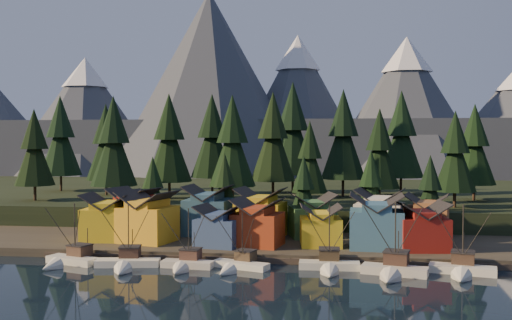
# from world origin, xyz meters

# --- Properties ---
(ground) EXTENTS (500.00, 500.00, 0.00)m
(ground) POSITION_xyz_m (0.00, 0.00, 0.00)
(ground) COLOR black
(ground) RESTS_ON ground
(shore_strip) EXTENTS (400.00, 50.00, 1.50)m
(shore_strip) POSITION_xyz_m (0.00, 40.00, 0.75)
(shore_strip) COLOR #332F25
(shore_strip) RESTS_ON ground
(hillside) EXTENTS (420.00, 100.00, 6.00)m
(hillside) POSITION_xyz_m (0.00, 90.00, 3.00)
(hillside) COLOR black
(hillside) RESTS_ON ground
(dock) EXTENTS (80.00, 4.00, 1.00)m
(dock) POSITION_xyz_m (0.00, 16.50, 0.50)
(dock) COLOR #443931
(dock) RESTS_ON ground
(mountain_ridge) EXTENTS (560.00, 190.00, 90.00)m
(mountain_ridge) POSITION_xyz_m (-4.20, 213.59, 26.06)
(mountain_ridge) COLOR #4D5463
(mountain_ridge) RESTS_ON ground
(boat_0) EXTENTS (10.05, 10.55, 11.36)m
(boat_0) POSITION_xyz_m (-33.15, 9.62, 2.18)
(boat_0) COLOR silver
(boat_0) RESTS_ON ground
(boat_1) EXTENTS (11.12, 11.83, 11.35)m
(boat_1) POSITION_xyz_m (-22.62, 8.77, 2.05)
(boat_1) COLOR white
(boat_1) RESTS_ON ground
(boat_2) EXTENTS (8.99, 9.64, 10.81)m
(boat_2) POSITION_xyz_m (-12.81, 9.37, 2.11)
(boat_2) COLOR beige
(boat_2) RESTS_ON ground
(boat_3) EXTENTS (10.11, 10.47, 10.18)m
(boat_3) POSITION_xyz_m (-4.34, 9.83, 1.83)
(boat_3) COLOR white
(boat_3) RESTS_ON ground
(boat_4) EXTENTS (10.07, 10.96, 11.52)m
(boat_4) POSITION_xyz_m (10.46, 11.09, 2.17)
(boat_4) COLOR silver
(boat_4) RESTS_ON ground
(boat_5) EXTENTS (10.85, 11.47, 12.78)m
(boat_5) POSITION_xyz_m (20.25, 8.53, 2.50)
(boat_5) COLOR beige
(boat_5) RESTS_ON ground
(boat_6) EXTENTS (10.79, 11.31, 12.08)m
(boat_6) POSITION_xyz_m (30.94, 10.60, 2.30)
(boat_6) COLOR white
(boat_6) RESTS_ON ground
(house_front_0) EXTENTS (9.58, 9.12, 9.04)m
(house_front_0) POSITION_xyz_m (-32.39, 25.37, 6.25)
(house_front_0) COLOR gold
(house_front_0) RESTS_ON shore_strip
(house_front_1) EXTENTS (11.33, 11.06, 9.70)m
(house_front_1) POSITION_xyz_m (-24.08, 24.33, 6.60)
(house_front_1) COLOR gold
(house_front_1) RESTS_ON shore_strip
(house_front_2) EXTENTS (8.85, 8.90, 7.48)m
(house_front_2) POSITION_xyz_m (-9.73, 21.79, 5.43)
(house_front_2) COLOR #334A78
(house_front_2) RESTS_ON shore_strip
(house_front_3) EXTENTS (9.88, 9.57, 8.66)m
(house_front_3) POSITION_xyz_m (-2.68, 23.07, 6.05)
(house_front_3) COLOR #A03618
(house_front_3) RESTS_ON shore_strip
(house_front_4) EXTENTS (8.04, 8.56, 7.48)m
(house_front_4) POSITION_xyz_m (8.82, 24.42, 5.43)
(house_front_4) COLOR yellow
(house_front_4) RESTS_ON shore_strip
(house_front_5) EXTENTS (9.80, 9.00, 9.79)m
(house_front_5) POSITION_xyz_m (18.81, 23.23, 6.64)
(house_front_5) COLOR #386786
(house_front_5) RESTS_ON shore_strip
(house_front_6) EXTENTS (9.37, 8.97, 8.45)m
(house_front_6) POSITION_xyz_m (26.71, 22.75, 5.94)
(house_front_6) COLOR maroon
(house_front_6) RESTS_ON shore_strip
(house_back_0) EXTENTS (10.62, 10.37, 9.59)m
(house_back_0) POSITION_xyz_m (-29.59, 32.34, 6.54)
(house_back_0) COLOR maroon
(house_back_0) RESTS_ON shore_strip
(house_back_1) EXTENTS (9.52, 9.62, 10.07)m
(house_back_1) POSITION_xyz_m (-14.47, 34.22, 6.79)
(house_back_1) COLOR #315975
(house_back_1) RESTS_ON shore_strip
(house_back_2) EXTENTS (10.48, 9.86, 9.80)m
(house_back_2) POSITION_xyz_m (-3.32, 32.86, 6.65)
(house_back_2) COLOR gold
(house_back_2) RESTS_ON shore_strip
(house_back_3) EXTENTS (10.24, 9.56, 8.77)m
(house_back_3) POSITION_xyz_m (7.07, 33.70, 6.11)
(house_back_3) COLOR #3D703C
(house_back_3) RESTS_ON shore_strip
(house_back_4) EXTENTS (10.78, 10.52, 9.76)m
(house_back_4) POSITION_xyz_m (20.31, 34.20, 6.62)
(house_back_4) COLOR silver
(house_back_4) RESTS_ON shore_strip
(house_back_5) EXTENTS (9.68, 9.75, 8.92)m
(house_back_5) POSITION_xyz_m (29.27, 33.29, 6.18)
(house_back_5) COLOR #975D35
(house_back_5) RESTS_ON shore_strip
(tree_hill_0) EXTENTS (9.79, 9.79, 22.80)m
(tree_hill_0) POSITION_xyz_m (-62.00, 52.00, 18.46)
(tree_hill_0) COLOR #332319
(tree_hill_0) RESTS_ON hillside
(tree_hill_1) EXTENTS (10.68, 10.68, 24.89)m
(tree_hill_1) POSITION_xyz_m (-50.00, 68.00, 19.61)
(tree_hill_1) COLOR #332319
(tree_hill_1) RESTS_ON hillside
(tree_hill_2) EXTENTS (10.93, 10.93, 25.46)m
(tree_hill_2) POSITION_xyz_m (-40.00, 48.00, 19.92)
(tree_hill_2) COLOR #332319
(tree_hill_2) RESTS_ON hillside
(tree_hill_3) EXTENTS (11.53, 11.53, 26.86)m
(tree_hill_3) POSITION_xyz_m (-30.00, 60.00, 20.69)
(tree_hill_3) COLOR #332319
(tree_hill_3) RESTS_ON hillside
(tree_hill_4) EXTENTS (11.96, 11.96, 27.87)m
(tree_hill_4) POSITION_xyz_m (-22.00, 75.00, 21.24)
(tree_hill_4) COLOR #332319
(tree_hill_4) RESTS_ON hillside
(tree_hill_5) EXTENTS (10.98, 10.98, 25.57)m
(tree_hill_5) POSITION_xyz_m (-12.00, 50.00, 19.98)
(tree_hill_5) COLOR #332319
(tree_hill_5) RESTS_ON hillside
(tree_hill_6) EXTENTS (11.76, 11.76, 27.40)m
(tree_hill_6) POSITION_xyz_m (-4.00, 65.00, 20.98)
(tree_hill_6) COLOR #332319
(tree_hill_6) RESTS_ON hillside
(tree_hill_7) EXTENTS (8.31, 8.31, 19.35)m
(tree_hill_7) POSITION_xyz_m (6.00, 48.00, 16.57)
(tree_hill_7) COLOR #332319
(tree_hill_7) RESTS_ON hillside
(tree_hill_8) EXTENTS (12.24, 12.24, 28.51)m
(tree_hill_8) POSITION_xyz_m (14.00, 72.00, 21.59)
(tree_hill_8) COLOR #332319
(tree_hill_8) RESTS_ON hillside
(tree_hill_9) EXTENTS (9.65, 9.65, 22.47)m
(tree_hill_9) POSITION_xyz_m (22.00, 55.00, 18.28)
(tree_hill_9) COLOR #332319
(tree_hill_9) RESTS_ON hillside
(tree_hill_10) EXTENTS (12.32, 12.32, 28.70)m
(tree_hill_10) POSITION_xyz_m (30.00, 80.00, 21.69)
(tree_hill_10) COLOR #332319
(tree_hill_10) RESTS_ON hillside
(tree_hill_11) EXTENTS (9.26, 9.26, 21.57)m
(tree_hill_11) POSITION_xyz_m (38.00, 50.00, 17.79)
(tree_hill_11) COLOR #332319
(tree_hill_11) RESTS_ON hillside
(tree_hill_12) EXTENTS (10.31, 10.31, 24.03)m
(tree_hill_12) POSITION_xyz_m (46.00, 66.00, 19.13)
(tree_hill_12) COLOR #332319
(tree_hill_12) RESTS_ON hillside
(tree_hill_15) EXTENTS (13.58, 13.58, 31.65)m
(tree_hill_15) POSITION_xyz_m (0.00, 82.00, 23.30)
(tree_hill_15) COLOR #332319
(tree_hill_15) RESTS_ON hillside
(tree_hill_16) EXTENTS (12.06, 12.06, 28.10)m
(tree_hill_16) POSITION_xyz_m (-68.00, 78.00, 21.37)
(tree_hill_16) COLOR #332319
(tree_hill_16) RESTS_ON hillside
(tree_shore_0) EXTENTS (6.84, 6.84, 15.94)m
(tree_shore_0) POSITION_xyz_m (-28.00, 40.00, 10.21)
(tree_shore_0) COLOR #332319
(tree_shore_0) RESTS_ON shore_strip
(tree_shore_1) EXTENTS (7.19, 7.19, 16.75)m
(tree_shore_1) POSITION_xyz_m (-12.00, 40.00, 10.65)
(tree_shore_1) COLOR #332319
(tree_shore_1) RESTS_ON shore_strip
(tree_shore_2) EXTENTS (6.98, 6.98, 16.26)m
(tree_shore_2) POSITION_xyz_m (5.00, 40.00, 10.38)
(tree_shore_2) COLOR #332319
(tree_shore_2) RESTS_ON shore_strip
(tree_shore_3) EXTENTS (7.51, 7.51, 17.49)m
(tree_shore_3) POSITION_xyz_m (19.00, 40.00, 11.05)
(tree_shore_3) COLOR #332319
(tree_shore_3) RESTS_ON shore_strip
(tree_shore_4) EXTENTS (7.07, 7.07, 16.48)m
(tree_shore_4) POSITION_xyz_m (31.00, 40.00, 10.50)
(tree_shore_4) COLOR #332319
(tree_shore_4) RESTS_ON shore_strip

